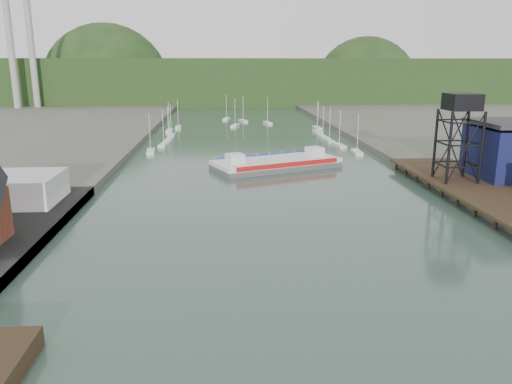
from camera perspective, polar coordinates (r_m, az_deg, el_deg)
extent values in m
cube|color=black|center=(90.63, 26.33, -0.75)|extent=(14.00, 70.00, 0.50)
cylinder|color=black|center=(88.04, 22.87, -1.54)|extent=(0.60, 0.60, 2.20)
cube|color=silver|center=(89.91, -27.10, 0.33)|extent=(18.00, 12.00, 4.50)
cylinder|color=black|center=(95.63, 21.22, 4.65)|extent=(0.50, 0.50, 13.00)
cylinder|color=black|center=(98.33, 24.40, 4.58)|extent=(0.50, 0.50, 13.00)
cylinder|color=black|center=(101.02, 19.80, 5.25)|extent=(0.50, 0.50, 13.00)
cylinder|color=black|center=(103.57, 22.85, 5.18)|extent=(0.50, 0.50, 13.00)
cube|color=black|center=(98.72, 22.51, 9.50)|extent=(5.50, 5.50, 3.00)
cube|color=silver|center=(137.47, -11.94, 4.54)|extent=(2.67, 7.65, 0.90)
cube|color=silver|center=(148.36, -10.49, 5.32)|extent=(2.81, 7.67, 0.90)
cube|color=silver|center=(157.01, -9.94, 5.84)|extent=(2.35, 7.59, 0.90)
cube|color=silver|center=(166.79, -9.64, 6.35)|extent=(2.01, 7.50, 0.90)
cube|color=silver|center=(179.04, -9.86, 6.89)|extent=(2.00, 7.50, 0.90)
cube|color=silver|center=(188.55, -8.86, 7.31)|extent=(2.16, 7.54, 0.90)
cube|color=silver|center=(136.27, 11.45, 4.47)|extent=(2.53, 7.62, 0.90)
cube|color=silver|center=(146.70, 9.48, 5.26)|extent=(2.76, 7.67, 0.90)
cube|color=silver|center=(154.93, 8.37, 5.79)|extent=(2.22, 7.56, 0.90)
cube|color=silver|center=(163.60, 7.64, 6.27)|extent=(2.18, 7.54, 0.90)
cube|color=silver|center=(174.45, 7.04, 6.80)|extent=(2.46, 7.61, 0.90)
cube|color=silver|center=(186.15, 7.00, 7.28)|extent=(2.48, 7.61, 0.90)
cube|color=silver|center=(191.78, -2.41, 7.58)|extent=(3.78, 7.76, 0.90)
cube|color=silver|center=(200.51, 1.33, 7.90)|extent=(3.31, 7.74, 0.90)
cube|color=silver|center=(207.80, -1.48, 8.13)|extent=(3.76, 7.76, 0.90)
cube|color=silver|center=(215.56, -3.39, 8.34)|extent=(3.40, 7.74, 0.90)
cylinder|color=#969691|center=(279.43, -26.20, 14.42)|extent=(3.20, 3.20, 60.00)
cylinder|color=#969691|center=(281.34, -24.26, 14.62)|extent=(3.20, 3.20, 60.00)
cube|color=#183316|center=(330.62, -2.61, 12.51)|extent=(500.00, 120.00, 28.00)
sphere|color=#183316|center=(338.28, -16.55, 11.31)|extent=(80.00, 80.00, 80.00)
sphere|color=#183316|center=(354.74, 12.35, 11.36)|extent=(70.00, 70.00, 70.00)
cube|color=#4E4E50|center=(114.86, 2.33, 3.03)|extent=(30.96, 21.56, 1.15)
cube|color=silver|center=(114.66, 2.34, 3.54)|extent=(30.96, 21.56, 0.92)
cube|color=red|center=(109.66, 3.79, 3.13)|extent=(23.47, 9.77, 1.03)
cube|color=navy|center=(119.65, 1.00, 4.12)|extent=(23.47, 9.77, 1.03)
cube|color=silver|center=(109.89, -2.41, 3.79)|extent=(4.50, 4.50, 2.30)
cube|color=silver|center=(119.65, 6.71, 4.58)|extent=(4.50, 4.50, 2.30)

